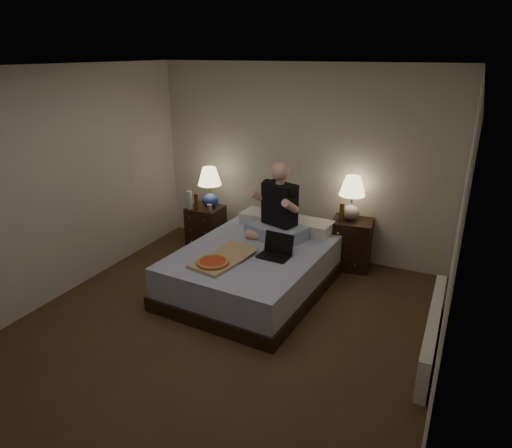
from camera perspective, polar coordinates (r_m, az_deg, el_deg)
The scene contains 18 objects.
floor at distance 4.67m, azimuth -4.85°, elevation -13.44°, with size 4.00×4.50×0.00m, color brown.
ceiling at distance 3.86m, azimuth -6.04°, elevation 18.92°, with size 4.00×4.50×0.00m, color white.
wall_back at distance 6.06m, azimuth 5.50°, elevation 7.68°, with size 4.00×2.50×0.00m, color silver.
wall_left at distance 5.36m, azimuth -24.23°, elevation 4.15°, with size 4.50×2.50×0.00m, color silver.
wall_right at distance 3.58m, azimuth 23.49°, elevation -3.55°, with size 4.50×2.50×0.00m, color silver.
bed at distance 5.33m, azimuth -0.22°, elevation -5.61°, with size 1.49×1.99×0.50m, color #5A69B4.
nightstand_left at distance 6.47m, azimuth -6.28°, elevation -0.36°, with size 0.45×0.41×0.59m, color black.
nightstand_right at distance 5.95m, azimuth 11.80°, elevation -2.39°, with size 0.49×0.44×0.64m, color black.
lamp_left at distance 6.29m, azimuth -5.79°, elevation 4.57°, with size 0.32×0.32×0.56m, color #293E96, non-canonical shape.
lamp_right at distance 5.75m, azimuth 11.87°, elevation 3.17°, with size 0.32×0.32×0.56m, color #989890, non-canonical shape.
water_bottle at distance 6.29m, azimuth -8.32°, elevation 3.00°, with size 0.07×0.07×0.25m, color silver.
soda_can at distance 6.17m, azimuth -5.84°, elevation 2.01°, with size 0.07×0.07×0.10m, color #9F9E9A.
beer_bottle_left at distance 6.24m, azimuth -7.45°, elevation 2.80°, with size 0.06×0.06×0.23m, color #51250B.
beer_bottle_right at distance 5.74m, azimuth 10.67°, elevation 1.49°, with size 0.06×0.06×0.23m, color #552D0C.
person at distance 5.37m, azimuth 2.64°, elevation 2.85°, with size 0.66×0.52×0.93m, color black, non-canonical shape.
laptop at distance 4.98m, azimuth 2.29°, elevation -2.90°, with size 0.34×0.28×0.24m, color black, non-canonical shape.
pizza_box at distance 4.82m, azimuth -5.43°, elevation -4.88°, with size 0.40×0.76×0.08m, color tan, non-canonical shape.
radiator at distance 4.62m, azimuth 21.15°, elevation -12.35°, with size 0.10×1.60×0.40m, color white.
Camera 1 is at (1.98, -3.31, 2.63)m, focal length 32.00 mm.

